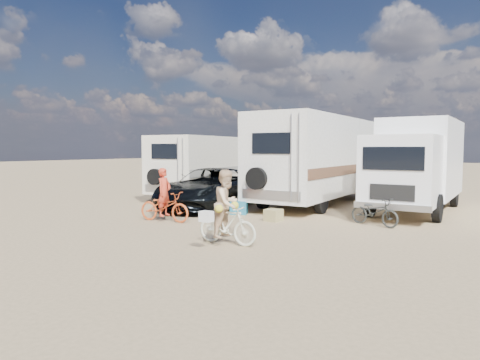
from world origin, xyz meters
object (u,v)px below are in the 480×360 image
Objects in this scene: dark_suv at (211,188)px; bike_man at (164,207)px; rider_man at (164,198)px; rider_woman at (227,211)px; bike_parked at (374,212)px; crate at (273,215)px; box_truck at (417,166)px; bike_woman at (227,225)px; rv_main at (316,161)px; cooler at (239,208)px; rv_left at (206,167)px.

dark_suv is 3.49m from bike_man.
bike_man is 0.29m from rider_man.
rider_man is 0.93× the size of rider_woman.
dark_suv reaches higher than bike_parked.
rider_woman is (4.29, -5.04, 0.04)m from dark_suv.
rider_man is 3.21× the size of crate.
crate is at bearing -125.83° from box_truck.
rider_woman is (0.00, 0.00, 0.33)m from bike_woman.
rider_man is (0.71, -3.40, -0.01)m from dark_suv.
crate is at bearing 124.93° from bike_parked.
rv_main is at bearing 37.97° from dark_suv.
rider_man is 2.61× the size of cooler.
rv_main is at bearing 51.29° from cooler.
dark_suv is 3.47× the size of bike_parked.
bike_woman is (3.59, -1.65, 0.01)m from bike_man.
rv_main is 7.28m from bike_man.
bike_woman is 1.00× the size of bike_parked.
rv_main reaches higher than box_truck.
rider_man is at bearing -133.39° from box_truck.
rider_man is at bearing -88.73° from dark_suv.
dark_suv is 3.46× the size of bike_woman.
rider_man is 3.54m from crate.
box_truck is 6.76m from cooler.
rv_left is 4.13× the size of rider_woman.
rider_man reaches higher than bike_woman.
rv_main reaches higher than rv_left.
cooler is at bearing 28.47° from rider_woman.
dark_suv is 3.66× the size of rider_man.
rv_main reaches higher than bike_parked.
cooler is at bearing -33.95° from dark_suv.
rv_main reaches higher than rider_woman.
dark_suv is 9.57× the size of cooler.
bike_woman is at bearing -83.41° from cooler.
dark_suv is (2.56, -3.04, -0.66)m from rv_left.
dark_suv is at bearing -154.83° from box_truck.
crate is at bearing 9.51° from rider_woman.
rv_left reaches higher than rider_woman.
rider_man is 3.95m from rider_woman.
bike_woman reaches higher than bike_man.
rv_main reaches higher than rider_man.
rv_main is 5.13× the size of bike_woman.
box_truck is 4.78× the size of rider_man.
bike_parked is at bearing -28.05° from rider_woman.
bike_man is 6.52m from bike_parked.
bike_woman reaches higher than cooler.
rider_man is at bearing 63.86° from bike_woman.
rider_man is at bearing 63.86° from rider_woman.
bike_parked is at bearing -15.00° from dark_suv.
bike_woman is at bearing -79.00° from crate.
rv_main reaches higher than cooler.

